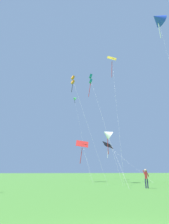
% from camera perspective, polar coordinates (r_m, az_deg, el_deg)
% --- Properties ---
extents(kite_yellow_diamond, '(4.56, 11.25, 24.84)m').
position_cam_1_polar(kite_yellow_diamond, '(41.76, 7.91, 13.54)').
color(kite_yellow_diamond, yellow).
rests_on(kite_yellow_diamond, ground_plane).
extents(kite_white_distant, '(3.06, 11.98, 8.11)m').
position_cam_1_polar(kite_white_distant, '(30.95, 6.56, -6.27)').
color(kite_white_distant, white).
rests_on(kite_white_distant, ground_plane).
extents(kite_green_small, '(2.34, 10.13, 20.70)m').
position_cam_1_polar(kite_green_small, '(52.44, -2.91, 3.92)').
color(kite_green_small, green).
rests_on(kite_green_small, ground_plane).
extents(kite_blue_delta, '(2.30, 5.99, 23.58)m').
position_cam_1_polar(kite_blue_delta, '(32.92, 20.30, 23.84)').
color(kite_blue_delta, blue).
rests_on(kite_blue_delta, ground_plane).
extents(kite_teal_box, '(1.52, 9.78, 18.30)m').
position_cam_1_polar(kite_teal_box, '(35.74, 1.81, 9.30)').
color(kite_teal_box, teal).
rests_on(kite_teal_box, ground_plane).
extents(kite_black_large, '(4.38, 11.17, 7.51)m').
position_cam_1_polar(kite_black_large, '(40.81, 6.83, -10.03)').
color(kite_black_large, black).
rests_on(kite_black_large, ground_plane).
extents(kite_orange_box, '(3.29, 8.87, 17.96)m').
position_cam_1_polar(kite_orange_box, '(35.61, -3.33, 9.02)').
color(kite_orange_box, orange).
rests_on(kite_orange_box, ground_plane).
extents(kite_red_high, '(2.33, 5.73, 6.73)m').
position_cam_1_polar(kite_red_high, '(33.56, -0.74, -10.16)').
color(kite_red_high, red).
rests_on(kite_red_high, ground_plane).
extents(person_with_spool, '(0.57, 0.31, 1.81)m').
position_cam_1_polar(person_with_spool, '(21.45, 17.28, -17.32)').
color(person_with_spool, '#2D3351').
rests_on(person_with_spool, ground_plane).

